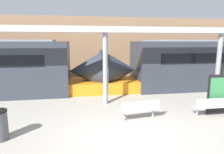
% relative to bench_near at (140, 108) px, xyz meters
% --- Properties ---
extents(ground_plane, '(60.00, 60.00, 0.00)m').
position_rel_bench_near_xyz_m(ground_plane, '(-0.72, -1.52, -0.48)').
color(ground_plane, '#A8A093').
extents(station_wall, '(56.00, 0.20, 5.00)m').
position_rel_bench_near_xyz_m(station_wall, '(-0.72, 8.68, 2.02)').
color(station_wall, '#937051').
rests_on(station_wall, ground_plane).
extents(bench_near, '(1.66, 0.67, 0.81)m').
position_rel_bench_near_xyz_m(bench_near, '(0.00, 0.00, 0.00)').
color(bench_near, '#ADB2B7').
rests_on(bench_near, ground_plane).
extents(bench_far, '(1.85, 0.46, 0.81)m').
position_rel_bench_near_xyz_m(bench_far, '(3.23, -0.12, 0.00)').
color(bench_far, '#ADB2B7').
rests_on(bench_far, ground_plane).
extents(poster_board, '(1.01, 0.07, 1.74)m').
position_rel_bench_near_xyz_m(poster_board, '(3.48, 0.05, 0.40)').
color(poster_board, black).
rests_on(poster_board, ground_plane).
extents(support_column_near, '(0.25, 0.25, 3.52)m').
position_rel_bench_near_xyz_m(support_column_near, '(-1.08, 2.33, 1.29)').
color(support_column_near, gray).
rests_on(support_column_near, ground_plane).
extents(support_column_far, '(0.25, 0.25, 3.52)m').
position_rel_bench_near_xyz_m(support_column_far, '(5.09, 2.33, 1.29)').
color(support_column_far, gray).
rests_on(support_column_far, ground_plane).
extents(canopy_beam, '(28.00, 0.60, 0.28)m').
position_rel_bench_near_xyz_m(canopy_beam, '(-1.08, 2.33, 3.19)').
color(canopy_beam, '#B7B7BC').
rests_on(canopy_beam, support_column_near).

